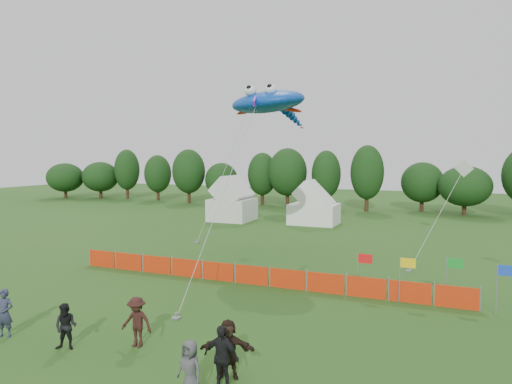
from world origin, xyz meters
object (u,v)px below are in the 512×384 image
at_px(tent_left, 232,203).
at_px(barrier_fence, 251,275).
at_px(spectator_b, 66,327).
at_px(spectator_d, 221,357).
at_px(spectator_c, 137,322).
at_px(tent_right, 314,207).
at_px(spectator_f, 228,349).
at_px(spectator_e, 190,369).
at_px(spectator_a, 5,313).
at_px(stingray_kite, 270,103).

distance_m(tent_left, barrier_fence, 24.17).
height_order(spectator_b, spectator_d, spectator_d).
bearing_deg(spectator_c, barrier_fence, 80.12).
xyz_separation_m(tent_left, tent_right, (8.66, 0.87, -0.22)).
bearing_deg(spectator_b, spectator_f, -16.15).
relative_size(spectator_b, spectator_e, 0.99).
relative_size(spectator_a, spectator_c, 1.01).
distance_m(spectator_a, spectator_c, 5.28).
distance_m(barrier_fence, stingray_kite, 11.91).
bearing_deg(spectator_c, spectator_a, -172.65).
distance_m(spectator_d, spectator_e, 0.98).
height_order(barrier_fence, spectator_d, spectator_d).
bearing_deg(spectator_b, stingray_kite, 65.95).
height_order(barrier_fence, spectator_f, spectator_f).
xyz_separation_m(barrier_fence, spectator_b, (-2.83, -10.02, 0.32)).
distance_m(tent_left, stingray_kite, 19.57).
bearing_deg(spectator_a, stingray_kite, 57.74).
bearing_deg(spectator_f, barrier_fence, 91.22).
bearing_deg(tent_left, barrier_fence, -62.08).
xyz_separation_m(spectator_f, stingray_kite, (-4.82, 16.29, 9.38)).
relative_size(tent_left, spectator_b, 2.60).
distance_m(spectator_a, spectator_b, 2.98).
bearing_deg(stingray_kite, spectator_d, -73.77).
xyz_separation_m(spectator_a, spectator_f, (9.15, 0.39, -0.01)).
height_order(spectator_a, spectator_b, spectator_a).
bearing_deg(spectator_b, barrier_fence, 54.84).
xyz_separation_m(spectator_a, spectator_c, (5.14, 1.18, -0.01)).
relative_size(spectator_b, spectator_d, 0.86).
bearing_deg(barrier_fence, spectator_d, -71.49).
bearing_deg(spectator_c, stingray_kite, 87.39).
xyz_separation_m(spectator_b, stingray_kite, (1.36, 16.64, 9.47)).
height_order(tent_left, spectator_a, tent_left).
bearing_deg(tent_right, stingray_kite, -85.71).
height_order(spectator_d, stingray_kite, stingray_kite).
bearing_deg(tent_left, spectator_d, -65.01).
bearing_deg(spectator_e, tent_left, 126.77).
bearing_deg(tent_right, spectator_a, -95.61).
height_order(tent_left, spectator_b, tent_left).
height_order(tent_right, spectator_e, tent_right).
relative_size(tent_right, spectator_b, 2.87).
height_order(spectator_c, spectator_d, spectator_d).
bearing_deg(spectator_d, stingray_kite, 107.57).
height_order(tent_left, stingray_kite, stingray_kite).
xyz_separation_m(spectator_c, spectator_e, (3.54, -2.27, -0.07)).
height_order(tent_right, spectator_a, tent_right).
bearing_deg(spectator_a, spectator_e, -24.85).
bearing_deg(spectator_e, tent_right, 112.58).
relative_size(tent_right, stingray_kite, 0.24).
distance_m(tent_right, spectator_b, 32.22).
bearing_deg(barrier_fence, tent_right, 96.79).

